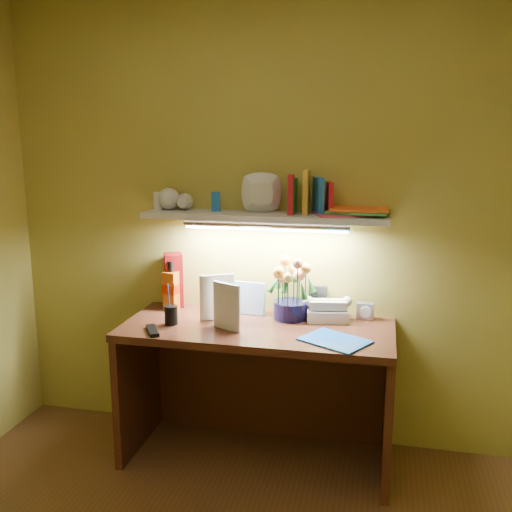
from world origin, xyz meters
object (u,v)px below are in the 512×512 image
at_px(desk_clock, 366,311).
at_px(whisky_bottle, 171,285).
at_px(telephone, 327,308).
at_px(flower_bouquet, 291,289).
at_px(desk, 257,393).

relative_size(desk_clock, whisky_bottle, 0.32).
relative_size(telephone, desk_clock, 2.41).
bearing_deg(desk_clock, whisky_bottle, -170.21).
xyz_separation_m(flower_bouquet, desk_clock, (0.39, 0.07, -0.12)).
bearing_deg(whisky_bottle, desk, -19.01).
height_order(flower_bouquet, desk_clock, flower_bouquet).
height_order(telephone, whisky_bottle, whisky_bottle).
height_order(desk, desk_clock, desk_clock).
relative_size(desk, flower_bouquet, 4.26).
relative_size(desk, desk_clock, 15.53).
bearing_deg(desk, desk_clock, 23.79).
distance_m(desk, whisky_bottle, 0.77).
relative_size(desk, whisky_bottle, 5.04).
relative_size(telephone, whisky_bottle, 0.78).
bearing_deg(telephone, whisky_bottle, 169.18).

